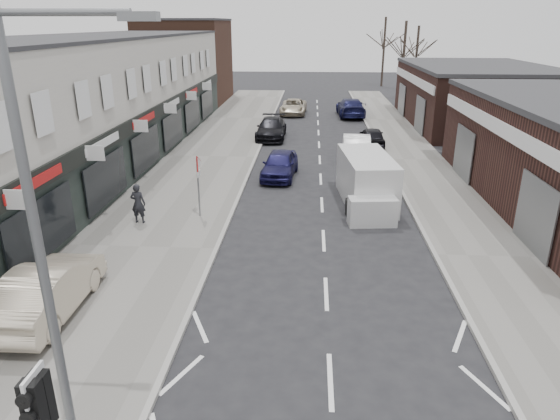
% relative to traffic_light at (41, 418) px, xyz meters
% --- Properties ---
extents(pavement_left, '(5.50, 64.00, 0.12)m').
position_rel_traffic_light_xyz_m(pavement_left, '(-2.35, 24.02, -2.35)').
color(pavement_left, slate).
rests_on(pavement_left, ground).
extents(pavement_right, '(3.50, 64.00, 0.12)m').
position_rel_traffic_light_xyz_m(pavement_right, '(10.15, 24.02, -2.35)').
color(pavement_right, slate).
rests_on(pavement_right, ground).
extents(shop_terrace_left, '(8.00, 41.00, 7.10)m').
position_rel_traffic_light_xyz_m(shop_terrace_left, '(-9.10, 21.52, 1.14)').
color(shop_terrace_left, '#BDB6AC').
rests_on(shop_terrace_left, ground).
extents(brick_block_far, '(8.00, 10.00, 8.00)m').
position_rel_traffic_light_xyz_m(brick_block_far, '(-9.10, 47.02, 1.59)').
color(brick_block_far, '#43281C').
rests_on(brick_block_far, ground).
extents(right_unit_far, '(10.00, 16.00, 4.50)m').
position_rel_traffic_light_xyz_m(right_unit_far, '(16.90, 36.02, -0.16)').
color(right_unit_far, '#341D17').
rests_on(right_unit_far, ground).
extents(tree_far_a, '(3.60, 3.60, 8.00)m').
position_rel_traffic_light_xyz_m(tree_far_a, '(13.40, 50.02, -2.41)').
color(tree_far_a, '#382D26').
rests_on(tree_far_a, ground).
extents(tree_far_b, '(3.60, 3.60, 7.50)m').
position_rel_traffic_light_xyz_m(tree_far_b, '(15.90, 56.02, -2.41)').
color(tree_far_b, '#382D26').
rests_on(tree_far_b, ground).
extents(tree_far_c, '(3.60, 3.60, 8.50)m').
position_rel_traffic_light_xyz_m(tree_far_c, '(12.90, 62.02, -2.41)').
color(tree_far_c, '#382D26').
rests_on(tree_far_c, ground).
extents(traffic_light, '(0.28, 0.60, 3.10)m').
position_rel_traffic_light_xyz_m(traffic_light, '(0.00, 0.00, 0.00)').
color(traffic_light, slate).
rests_on(traffic_light, pavement_left).
extents(street_lamp, '(2.23, 0.22, 8.00)m').
position_rel_traffic_light_xyz_m(street_lamp, '(-0.13, 1.22, 2.20)').
color(street_lamp, slate).
rests_on(street_lamp, pavement_left).
extents(warning_sign, '(0.12, 0.80, 2.70)m').
position_rel_traffic_light_xyz_m(warning_sign, '(-0.76, 14.02, -0.21)').
color(warning_sign, slate).
rests_on(warning_sign, pavement_left).
extents(white_van, '(2.48, 5.85, 2.21)m').
position_rel_traffic_light_xyz_m(white_van, '(6.40, 16.34, -1.37)').
color(white_van, silver).
rests_on(white_van, ground).
extents(sedan_on_pavement, '(1.67, 4.55, 1.49)m').
position_rel_traffic_light_xyz_m(sedan_on_pavement, '(-3.37, 6.26, -1.55)').
color(sedan_on_pavement, beige).
rests_on(sedan_on_pavement, pavement_left).
extents(pedestrian, '(0.63, 0.43, 1.65)m').
position_rel_traffic_light_xyz_m(pedestrian, '(-3.10, 13.09, -1.47)').
color(pedestrian, black).
rests_on(pedestrian, pavement_left).
extents(parked_car_left_a, '(2.03, 4.30, 1.42)m').
position_rel_traffic_light_xyz_m(parked_car_left_a, '(2.20, 20.25, -1.71)').
color(parked_car_left_a, '#161440').
rests_on(parked_car_left_a, ground).
extents(parked_car_left_b, '(2.03, 4.94, 1.43)m').
position_rel_traffic_light_xyz_m(parked_car_left_b, '(1.00, 29.81, -1.70)').
color(parked_car_left_b, black).
rests_on(parked_car_left_b, ground).
extents(parked_car_left_c, '(2.39, 4.87, 1.33)m').
position_rel_traffic_light_xyz_m(parked_car_left_c, '(2.20, 40.00, -1.75)').
color(parked_car_left_c, '#B5A890').
rests_on(parked_car_left_c, ground).
extents(parked_car_right_a, '(1.83, 4.65, 1.51)m').
position_rel_traffic_light_xyz_m(parked_car_right_a, '(6.60, 24.63, -1.66)').
color(parked_car_right_a, white).
rests_on(parked_car_right_a, ground).
extents(parked_car_right_b, '(1.56, 3.82, 1.30)m').
position_rel_traffic_light_xyz_m(parked_car_right_b, '(7.90, 27.72, -1.76)').
color(parked_car_right_b, black).
rests_on(parked_car_right_b, ground).
extents(parked_car_right_c, '(2.45, 5.55, 1.58)m').
position_rel_traffic_light_xyz_m(parked_car_right_c, '(7.28, 39.22, -1.62)').
color(parked_car_right_c, '#12143A').
rests_on(parked_car_right_c, ground).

